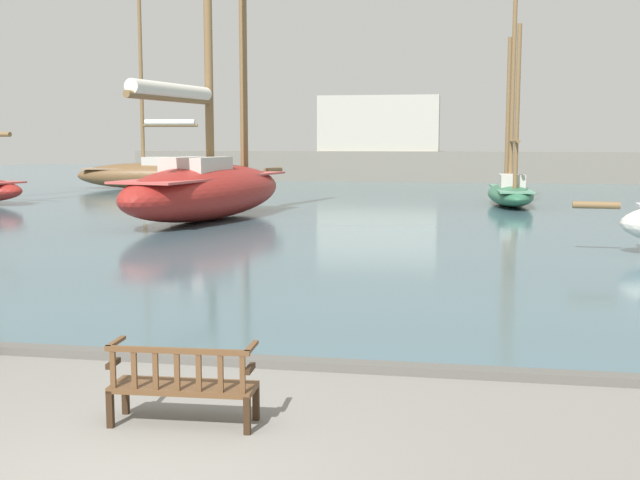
{
  "coord_description": "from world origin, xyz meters",
  "views": [
    {
      "loc": [
        3.05,
        -6.69,
        3.14
      ],
      "look_at": [
        0.02,
        10.0,
        1.0
      ],
      "focal_mm": 45.0,
      "sensor_mm": 36.0,
      "label": 1
    }
  ],
  "objects_px": {
    "sailboat_nearest_port": "(510,188)",
    "park_bench": "(183,384)",
    "sailboat_centre_channel": "(148,173)",
    "sailboat_outer_starboard": "(207,185)"
  },
  "relations": [
    {
      "from": "sailboat_nearest_port",
      "to": "park_bench",
      "type": "bearing_deg",
      "value": -99.59
    },
    {
      "from": "sailboat_centre_channel",
      "to": "sailboat_nearest_port",
      "type": "distance_m",
      "value": 23.22
    },
    {
      "from": "sailboat_outer_starboard",
      "to": "sailboat_centre_channel",
      "type": "distance_m",
      "value": 20.2
    },
    {
      "from": "sailboat_outer_starboard",
      "to": "sailboat_nearest_port",
      "type": "xyz_separation_m",
      "value": [
        11.78,
        8.83,
        -0.51
      ]
    },
    {
      "from": "park_bench",
      "to": "sailboat_centre_channel",
      "type": "height_order",
      "value": "sailboat_centre_channel"
    },
    {
      "from": "sailboat_outer_starboard",
      "to": "sailboat_centre_channel",
      "type": "relative_size",
      "value": 1.06
    },
    {
      "from": "sailboat_outer_starboard",
      "to": "sailboat_centre_channel",
      "type": "bearing_deg",
      "value": 118.62
    },
    {
      "from": "park_bench",
      "to": "sailboat_centre_channel",
      "type": "xyz_separation_m",
      "value": [
        -16.38,
        38.91,
        0.6
      ]
    },
    {
      "from": "park_bench",
      "to": "sailboat_outer_starboard",
      "type": "distance_m",
      "value": 22.24
    },
    {
      "from": "park_bench",
      "to": "sailboat_outer_starboard",
      "type": "xyz_separation_m",
      "value": [
        -6.71,
        21.19,
        0.92
      ]
    }
  ]
}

